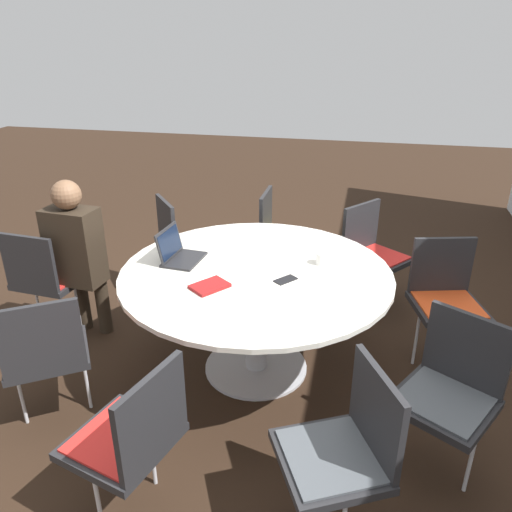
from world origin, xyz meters
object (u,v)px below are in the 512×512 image
at_px(person_0, 76,249).
at_px(spiral_notebook, 210,286).
at_px(chair_8, 182,237).
at_px(cell_phone, 286,280).
at_px(chair_2, 132,433).
at_px(chair_6, 372,249).
at_px(chair_3, 345,444).
at_px(laptop, 178,252).
at_px(chair_1, 45,349).
at_px(chair_0, 45,274).
at_px(chair_5, 446,293).
at_px(coffee_cup, 322,258).
at_px(chair_7, 280,231).
at_px(chair_4, 451,385).

distance_m(person_0, spiral_notebook, 1.18).
height_order(chair_8, cell_phone, chair_8).
bearing_deg(chair_2, chair_6, -7.91).
xyz_separation_m(chair_3, laptop, (-1.15, -1.17, 0.28)).
distance_m(chair_1, chair_2, 0.88).
distance_m(chair_0, laptop, 1.07).
xyz_separation_m(chair_5, spiral_notebook, (0.68, -1.42, 0.24)).
distance_m(chair_8, coffee_cup, 1.48).
relative_size(chair_7, chair_8, 1.00).
bearing_deg(chair_1, chair_7, 31.10).
height_order(chair_0, chair_8, same).
xyz_separation_m(chair_0, chair_4, (0.66, 2.69, 0.00)).
height_order(chair_4, chair_8, same).
xyz_separation_m(chair_4, chair_5, (-1.00, 0.09, 0.00)).
bearing_deg(person_0, laptop, -1.09).
xyz_separation_m(chair_8, coffee_cup, (0.75, 1.25, 0.27)).
relative_size(chair_3, chair_7, 1.00).
xyz_separation_m(chair_3, coffee_cup, (-1.29, -0.24, 0.27)).
height_order(chair_1, coffee_cup, chair_1).
distance_m(chair_1, chair_8, 1.72).
distance_m(person_0, coffee_cup, 1.72).
bearing_deg(chair_1, chair_0, 89.88).
bearing_deg(person_0, chair_7, 47.10).
height_order(chair_0, cell_phone, chair_0).
bearing_deg(cell_phone, coffee_cup, 146.03).
bearing_deg(laptop, chair_3, -129.76).
bearing_deg(person_0, chair_3, -27.34).
height_order(chair_2, chair_7, same).
bearing_deg(coffee_cup, chair_6, 159.34).
relative_size(chair_5, coffee_cup, 10.38).
height_order(person_0, cell_phone, person_0).
relative_size(chair_1, chair_8, 1.00).
xyz_separation_m(chair_0, coffee_cup, (-0.13, 1.96, 0.27)).
bearing_deg(chair_3, cell_phone, -3.72).
bearing_deg(chair_0, chair_7, 43.54).
height_order(chair_1, spiral_notebook, chair_1).
bearing_deg(coffee_cup, chair_5, 104.15).
height_order(chair_3, chair_7, same).
height_order(chair_1, chair_4, same).
relative_size(chair_0, cell_phone, 5.64).
bearing_deg(person_0, chair_6, 29.08).
bearing_deg(chair_5, chair_7, -49.43).
distance_m(chair_0, spiral_notebook, 1.42).
relative_size(chair_8, laptop, 2.78).
bearing_deg(chair_0, spiral_notebook, -9.47).
bearing_deg(person_0, chair_4, -11.81).
bearing_deg(coffee_cup, chair_4, 42.67).
bearing_deg(chair_4, laptop, 9.94).
bearing_deg(laptop, chair_1, 153.92).
height_order(chair_6, coffee_cup, chair_6).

